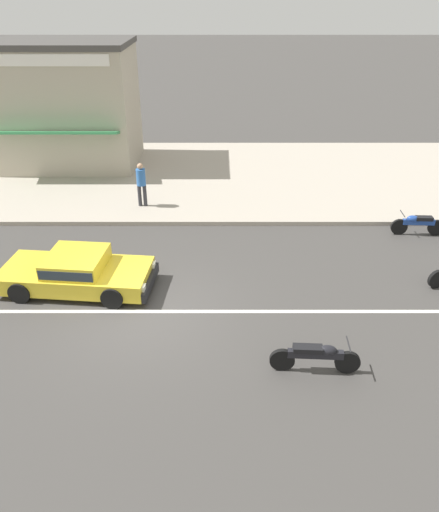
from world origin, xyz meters
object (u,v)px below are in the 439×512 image
motorcycle_0 (318,356)px  shopfront_corner_warung (70,104)px  sedan_yellow_3 (79,271)px  motorcycle_1 (420,224)px  pedestrian_near_clock (143,181)px

motorcycle_0 → shopfront_corner_warung: (-8.91, 14.32, 2.40)m
sedan_yellow_3 → shopfront_corner_warung: 11.44m
motorcycle_0 → motorcycle_1: same height
motorcycle_1 → shopfront_corner_warung: shopfront_corner_warung is taller
sedan_yellow_3 → motorcycle_0: bearing=-29.6°
sedan_yellow_3 → motorcycle_0: (6.10, -3.47, -0.11)m
shopfront_corner_warung → pedestrian_near_clock: bearing=-53.5°
motorcycle_1 → pedestrian_near_clock: 9.95m
motorcycle_1 → pedestrian_near_clock: pedestrian_near_clock is taller
motorcycle_0 → shopfront_corner_warung: 17.03m
motorcycle_0 → motorcycle_1: (4.63, 6.87, -0.01)m
sedan_yellow_3 → motorcycle_1: (10.74, 3.40, -0.11)m
motorcycle_0 → pedestrian_near_clock: bearing=119.0°
shopfront_corner_warung → motorcycle_0: bearing=-58.1°
shopfront_corner_warung → sedan_yellow_3: bearing=-75.5°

